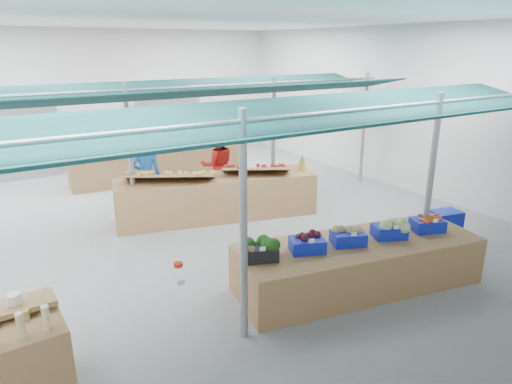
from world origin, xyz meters
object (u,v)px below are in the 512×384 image
Objects in this scene: crate_stack at (445,227)px; vendor_right at (218,165)px; fruit_counter at (217,197)px; veg_counter at (358,264)px; vendor_left at (147,176)px.

vendor_right is at bearing 117.52° from crate_stack.
vendor_right is at bearing 76.09° from fruit_counter.
veg_counter is 5.32m from vendor_left.
fruit_counter is 1.68m from vendor_left.
vendor_left is (-1.20, 1.10, 0.41)m from fruit_counter.
vendor_right is at bearing -165.30° from vendor_left.
fruit_counter reaches higher than crate_stack.
crate_stack is 6.38m from vendor_left.
vendor_right is at bearing 99.67° from veg_counter.
veg_counter reaches higher than crate_stack.
vendor_left is at bearing 152.19° from fruit_counter.
vendor_left is 1.80m from vendor_right.
veg_counter is 0.89× the size of fruit_counter.
vendor_right reaches higher than crate_stack.
crate_stack is (2.59, 0.32, -0.05)m from veg_counter.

